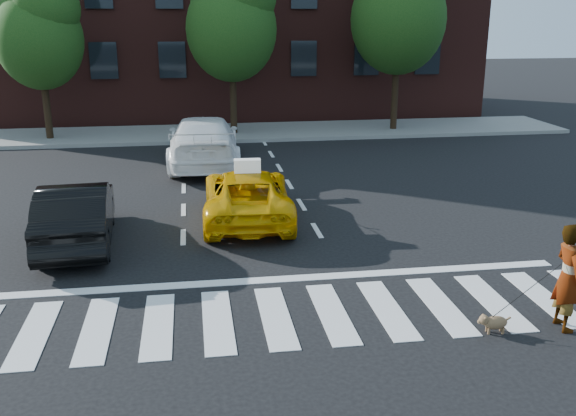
{
  "coord_description": "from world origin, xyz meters",
  "views": [
    {
      "loc": [
        -1.3,
        -9.98,
        5.06
      ],
      "look_at": [
        0.65,
        2.8,
        1.1
      ],
      "focal_mm": 40.0,
      "sensor_mm": 36.0,
      "label": 1
    }
  ],
  "objects": [
    {
      "name": "black_sedan",
      "position": [
        -3.95,
        4.36,
        0.71
      ],
      "size": [
        1.82,
        4.41,
        1.42
      ],
      "primitive_type": "imported",
      "rotation": [
        0.0,
        0.0,
        3.22
      ],
      "color": "black",
      "rests_on": "ground"
    },
    {
      "name": "woman",
      "position": [
        4.69,
        -1.1,
        0.91
      ],
      "size": [
        0.46,
        0.68,
        1.82
      ],
      "primitive_type": "imported",
      "rotation": [
        0.0,
        0.0,
        1.54
      ],
      "color": "#999999",
      "rests_on": "ground"
    },
    {
      "name": "ground",
      "position": [
        0.0,
        0.0,
        0.0
      ],
      "size": [
        120.0,
        120.0,
        0.0
      ],
      "primitive_type": "plane",
      "color": "black",
      "rests_on": "ground"
    },
    {
      "name": "sidewalk_far",
      "position": [
        0.0,
        17.5,
        0.07
      ],
      "size": [
        30.0,
        4.0,
        0.15
      ],
      "primitive_type": "cube",
      "color": "slate",
      "rests_on": "ground"
    },
    {
      "name": "crosswalk",
      "position": [
        0.0,
        0.0,
        0.01
      ],
      "size": [
        13.0,
        2.4,
        0.01
      ],
      "primitive_type": "cube",
      "color": "silver",
      "rests_on": "ground"
    },
    {
      "name": "stop_line",
      "position": [
        0.0,
        1.6,
        0.01
      ],
      "size": [
        12.0,
        0.3,
        0.01
      ],
      "primitive_type": "cube",
      "color": "silver",
      "rests_on": "ground"
    },
    {
      "name": "taxi",
      "position": [
        0.02,
        5.56,
        0.64
      ],
      "size": [
        2.37,
        4.72,
        1.28
      ],
      "primitive_type": "imported",
      "rotation": [
        0.0,
        0.0,
        3.09
      ],
      "color": "#DDA004",
      "rests_on": "ground"
    },
    {
      "name": "taxi_sign",
      "position": [
        0.02,
        5.36,
        1.44
      ],
      "size": [
        0.66,
        0.31,
        0.32
      ],
      "primitive_type": "cube",
      "rotation": [
        0.0,
        0.0,
        3.09
      ],
      "color": "white",
      "rests_on": "taxi"
    },
    {
      "name": "tree_mid",
      "position": [
        0.53,
        17.0,
        4.85
      ],
      "size": [
        3.69,
        3.69,
        7.1
      ],
      "color": "black",
      "rests_on": "ground"
    },
    {
      "name": "tree_right",
      "position": [
        7.53,
        17.0,
        5.26
      ],
      "size": [
        4.0,
        4.0,
        7.7
      ],
      "color": "black",
      "rests_on": "ground"
    },
    {
      "name": "dog",
      "position": [
        3.46,
        -1.1,
        0.19
      ],
      "size": [
        0.56,
        0.25,
        0.32
      ],
      "rotation": [
        0.0,
        0.0,
        -0.09
      ],
      "color": "#977D4D",
      "rests_on": "ground"
    },
    {
      "name": "white_suv",
      "position": [
        -0.9,
        11.8,
        0.84
      ],
      "size": [
        2.53,
        5.86,
        1.68
      ],
      "primitive_type": "imported",
      "rotation": [
        0.0,
        0.0,
        3.11
      ],
      "color": "white",
      "rests_on": "ground"
    },
    {
      "name": "tree_left",
      "position": [
        -6.97,
        17.0,
        4.44
      ],
      "size": [
        3.39,
        3.38,
        6.5
      ],
      "color": "black",
      "rests_on": "ground"
    }
  ]
}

